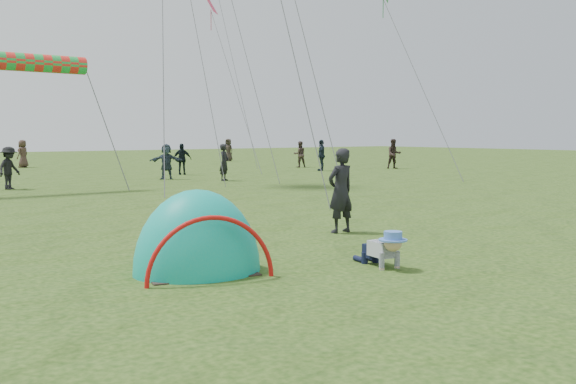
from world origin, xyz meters
TOP-DOWN VIEW (x-y plane):
  - ground at (0.00, 0.00)m, footprint 140.00×140.00m
  - crawling_toddler at (0.01, 0.34)m, footprint 0.68×0.88m
  - popup_tent at (-2.49, 1.78)m, footprint 2.24×1.99m
  - standing_adult at (1.81, 3.39)m, footprint 0.66×0.45m
  - crowd_person_2 at (8.08, 22.55)m, footprint 0.99×0.83m
  - crowd_person_3 at (-1.12, 18.69)m, footprint 1.18×1.10m
  - crowd_person_4 at (3.48, 34.69)m, footprint 0.99×0.94m
  - crowd_person_5 at (6.00, 20.10)m, footprint 1.53×1.19m
  - crowd_person_7 at (17.24, 24.62)m, footprint 0.95×0.85m
  - crowd_person_10 at (18.55, 35.15)m, footprint 0.80×0.97m
  - crowd_person_12 at (7.64, 17.72)m, footprint 0.71×0.66m
  - crowd_person_13 at (20.78, 20.05)m, footprint 1.08×1.02m
  - crowd_person_14 at (15.97, 21.00)m, footprint 1.04×1.00m
  - rainbow_tube_kite at (-1.53, 17.01)m, footprint 5.56×0.64m
  - diamond_kite_6 at (11.53, 25.45)m, footprint 1.21×1.21m

SIDE VIEW (x-z plane):
  - ground at x=0.00m, z-range 0.00..0.00m
  - popup_tent at x=-2.49m, z-range -1.25..1.25m
  - crawling_toddler at x=0.01m, z-range 0.00..0.61m
  - crowd_person_2 at x=8.08m, z-range 0.00..1.59m
  - crowd_person_3 at x=-1.12m, z-range 0.00..1.60m
  - crowd_person_7 at x=17.24m, z-range 0.00..1.61m
  - crowd_person_5 at x=6.00m, z-range 0.00..1.62m
  - crowd_person_12 at x=7.64m, z-range 0.00..1.63m
  - crowd_person_10 at x=18.55m, z-range 0.00..1.70m
  - crowd_person_4 at x=3.48m, z-range 0.00..1.70m
  - crowd_person_14 at x=15.97m, z-range 0.00..1.74m
  - crowd_person_13 at x=20.78m, z-range 0.00..1.76m
  - standing_adult at x=1.81m, z-range 0.00..1.78m
  - rainbow_tube_kite at x=-1.53m, z-range 4.25..4.89m
  - diamond_kite_6 at x=11.53m, z-range 8.84..9.83m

